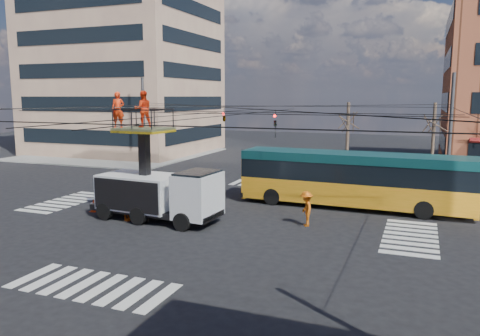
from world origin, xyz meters
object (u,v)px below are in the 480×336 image
worker_ground (127,203)px  flagger (306,209)px  traffic_cone (94,205)px  city_bus (353,178)px  utility_truck (158,180)px

worker_ground → flagger: (8.96, 2.37, -0.02)m
traffic_cone → flagger: (11.85, 1.46, 0.52)m
city_bus → traffic_cone: bearing=-153.1°
utility_truck → flagger: utility_truck is taller
utility_truck → worker_ground: utility_truck is taller
worker_ground → utility_truck: bearing=-65.3°
worker_ground → flagger: worker_ground is taller
city_bus → worker_ground: (-10.57, -7.21, -0.82)m
city_bus → traffic_cone: size_ratio=18.06×
traffic_cone → worker_ground: 3.08m
utility_truck → city_bus: 11.21m
worker_ground → flagger: 9.27m
worker_ground → flagger: bearing=-74.7°
utility_truck → traffic_cone: 4.72m
flagger → utility_truck: bearing=-101.5°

